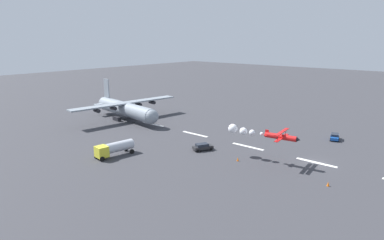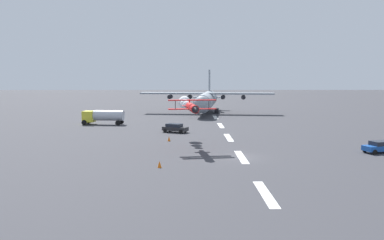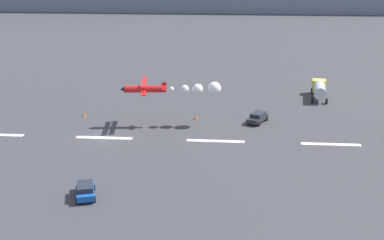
# 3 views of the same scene
# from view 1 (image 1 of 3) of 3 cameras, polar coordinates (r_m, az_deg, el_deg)

# --- Properties ---
(ground_plane) EXTENTS (440.00, 440.00, 0.00)m
(ground_plane) POSITION_cam_1_polar(r_m,az_deg,el_deg) (71.49, 20.20, -6.74)
(ground_plane) COLOR #38383D
(ground_plane) RESTS_ON ground
(runway_stripe_4) EXTENTS (8.00, 0.90, 0.01)m
(runway_stripe_4) POSITION_cam_1_polar(r_m,az_deg,el_deg) (71.49, 20.20, -6.74)
(runway_stripe_4) COLOR white
(runway_stripe_4) RESTS_ON ground
(runway_stripe_5) EXTENTS (8.00, 0.90, 0.01)m
(runway_stripe_5) POSITION_cam_1_polar(r_m,az_deg,el_deg) (77.84, 9.38, -4.42)
(runway_stripe_5) COLOR white
(runway_stripe_5) RESTS_ON ground
(runway_stripe_6) EXTENTS (8.00, 0.90, 0.01)m
(runway_stripe_6) POSITION_cam_1_polar(r_m,az_deg,el_deg) (86.59, 0.51, -2.38)
(runway_stripe_6) COLOR white
(runway_stripe_6) RESTS_ON ground
(runway_stripe_7) EXTENTS (8.00, 0.90, 0.01)m
(runway_stripe_7) POSITION_cam_1_polar(r_m,az_deg,el_deg) (97.10, -6.56, -0.71)
(runway_stripe_7) COLOR white
(runway_stripe_7) RESTS_ON ground
(cargo_transport_plane) EXTENTS (28.20, 34.48, 11.36)m
(cargo_transport_plane) POSITION_cam_1_polar(r_m,az_deg,el_deg) (101.85, -10.77, 1.80)
(cargo_transport_plane) COLOR gray
(cargo_transport_plane) RESTS_ON ground
(stunt_biplane_red) EXTENTS (14.87, 6.41, 1.98)m
(stunt_biplane_red) POSITION_cam_1_polar(r_m,az_deg,el_deg) (68.15, 10.62, -2.10)
(stunt_biplane_red) COLOR red
(fuel_tanker_truck) EXTENTS (3.69, 8.44, 2.90)m
(fuel_tanker_truck) POSITION_cam_1_polar(r_m,az_deg,el_deg) (72.07, -12.96, -4.62)
(fuel_tanker_truck) COLOR yellow
(fuel_tanker_truck) RESTS_ON ground
(followme_car_yellow) EXTENTS (2.94, 4.46, 1.52)m
(followme_car_yellow) POSITION_cam_1_polar(r_m,az_deg,el_deg) (88.48, 22.90, -2.59)
(followme_car_yellow) COLOR #194CA5
(followme_car_yellow) RESTS_ON ground
(airport_staff_sedan) EXTENTS (3.52, 4.71, 1.52)m
(airport_staff_sedan) POSITION_cam_1_polar(r_m,az_deg,el_deg) (74.09, 1.79, -4.51)
(airport_staff_sedan) COLOR #262628
(airport_staff_sedan) RESTS_ON ground
(traffic_cone_near) EXTENTS (0.44, 0.44, 0.75)m
(traffic_cone_near) POSITION_cam_1_polar(r_m,az_deg,el_deg) (61.18, 21.95, -9.97)
(traffic_cone_near) COLOR orange
(traffic_cone_near) RESTS_ON ground
(traffic_cone_far) EXTENTS (0.44, 0.44, 0.75)m
(traffic_cone_far) POSITION_cam_1_polar(r_m,az_deg,el_deg) (68.48, 7.72, -6.56)
(traffic_cone_far) COLOR orange
(traffic_cone_far) RESTS_ON ground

